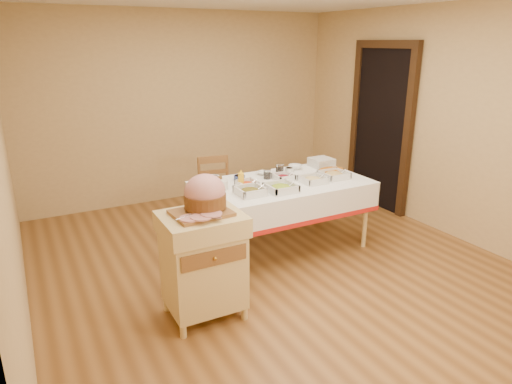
% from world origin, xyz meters
% --- Properties ---
extents(room_shell, '(5.00, 5.00, 5.00)m').
position_xyz_m(room_shell, '(0.00, 0.00, 1.30)').
color(room_shell, brown).
rests_on(room_shell, ground).
extents(doorway, '(0.09, 1.10, 2.20)m').
position_xyz_m(doorway, '(2.20, 0.90, 1.11)').
color(doorway, black).
rests_on(doorway, ground).
extents(dining_table, '(1.82, 1.02, 0.76)m').
position_xyz_m(dining_table, '(0.30, 0.30, 0.60)').
color(dining_table, '#DABE77').
rests_on(dining_table, ground).
extents(butcher_cart, '(0.64, 0.54, 0.90)m').
position_xyz_m(butcher_cart, '(-0.95, -0.53, 0.51)').
color(butcher_cart, '#DABE77').
rests_on(butcher_cart, ground).
extents(dining_chair, '(0.46, 0.45, 0.89)m').
position_xyz_m(dining_chair, '(-0.13, 1.10, 0.46)').
color(dining_chair, brown).
rests_on(dining_chair, ground).
extents(ham_on_board, '(0.47, 0.45, 0.31)m').
position_xyz_m(ham_on_board, '(-0.90, -0.50, 1.03)').
color(ham_on_board, brown).
rests_on(ham_on_board, butcher_cart).
extents(serving_dish_a, '(0.26, 0.26, 0.11)m').
position_xyz_m(serving_dish_a, '(-0.20, 0.08, 0.80)').
color(serving_dish_a, silver).
rests_on(serving_dish_a, dining_table).
extents(serving_dish_b, '(0.28, 0.28, 0.11)m').
position_xyz_m(serving_dish_b, '(0.12, 0.03, 0.80)').
color(serving_dish_b, silver).
rests_on(serving_dish_b, dining_table).
extents(serving_dish_c, '(0.25, 0.25, 0.10)m').
position_xyz_m(serving_dish_c, '(0.58, 0.13, 0.79)').
color(serving_dish_c, silver).
rests_on(serving_dish_c, dining_table).
extents(serving_dish_d, '(0.27, 0.27, 0.10)m').
position_xyz_m(serving_dish_d, '(0.88, 0.17, 0.79)').
color(serving_dish_d, silver).
rests_on(serving_dish_d, dining_table).
extents(serving_dish_e, '(0.20, 0.19, 0.09)m').
position_xyz_m(serving_dish_e, '(-0.11, 0.33, 0.79)').
color(serving_dish_e, silver).
rests_on(serving_dish_e, dining_table).
extents(serving_dish_f, '(0.21, 0.20, 0.09)m').
position_xyz_m(serving_dish_f, '(0.36, 0.37, 0.79)').
color(serving_dish_f, silver).
rests_on(serving_dish_f, dining_table).
extents(small_bowl_left, '(0.13, 0.13, 0.06)m').
position_xyz_m(small_bowl_left, '(-0.34, 0.67, 0.79)').
color(small_bowl_left, silver).
rests_on(small_bowl_left, dining_table).
extents(small_bowl_mid, '(0.12, 0.12, 0.05)m').
position_xyz_m(small_bowl_mid, '(-0.07, 0.58, 0.79)').
color(small_bowl_mid, navy).
rests_on(small_bowl_mid, dining_table).
extents(small_bowl_right, '(0.10, 0.10, 0.05)m').
position_xyz_m(small_bowl_right, '(0.57, 0.59, 0.79)').
color(small_bowl_right, silver).
rests_on(small_bowl_right, dining_table).
extents(bowl_white_imported, '(0.18, 0.18, 0.03)m').
position_xyz_m(bowl_white_imported, '(0.26, 0.65, 0.78)').
color(bowl_white_imported, silver).
rests_on(bowl_white_imported, dining_table).
extents(bowl_small_imported, '(0.17, 0.17, 0.05)m').
position_xyz_m(bowl_small_imported, '(0.70, 0.67, 0.79)').
color(bowl_small_imported, silver).
rests_on(bowl_small_imported, dining_table).
extents(preserve_jar_left, '(0.08, 0.08, 0.11)m').
position_xyz_m(preserve_jar_left, '(0.22, 0.48, 0.81)').
color(preserve_jar_left, silver).
rests_on(preserve_jar_left, dining_table).
extents(preserve_jar_right, '(0.09, 0.09, 0.12)m').
position_xyz_m(preserve_jar_right, '(0.44, 0.58, 0.81)').
color(preserve_jar_right, silver).
rests_on(preserve_jar_right, dining_table).
extents(mustard_bottle, '(0.06, 0.06, 0.19)m').
position_xyz_m(mustard_bottle, '(-0.17, 0.34, 0.84)').
color(mustard_bottle, yellow).
rests_on(mustard_bottle, dining_table).
extents(bread_basket, '(0.26, 0.26, 0.11)m').
position_xyz_m(bread_basket, '(-0.42, 0.42, 0.81)').
color(bread_basket, silver).
rests_on(bread_basket, dining_table).
extents(plate_stack, '(0.24, 0.24, 0.10)m').
position_xyz_m(plate_stack, '(1.03, 0.61, 0.81)').
color(plate_stack, silver).
rests_on(plate_stack, dining_table).
extents(brass_platter, '(0.35, 0.25, 0.05)m').
position_xyz_m(brass_platter, '(0.97, 0.34, 0.78)').
color(brass_platter, gold).
rests_on(brass_platter, dining_table).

